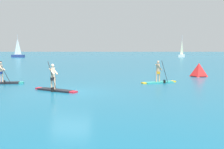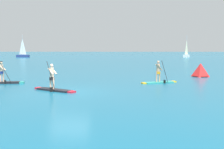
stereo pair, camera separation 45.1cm
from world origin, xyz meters
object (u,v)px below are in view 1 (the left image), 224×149
object	(u,v)px
race_marker_buoy	(199,70)
sailboat_left_horizon	(18,54)
paddleboarder_near_left	(2,80)
paddleboarder_far_right	(159,77)
sailboat_right_horizon	(182,54)
paddleboarder_mid_center	(55,85)

from	to	relation	value
race_marker_buoy	sailboat_left_horizon	size ratio (longest dim) A/B	0.23
paddleboarder_near_left	race_marker_buoy	xyz separation A→B (m)	(16.99, 5.94, 0.27)
paddleboarder_far_right	sailboat_right_horizon	world-z (taller)	sailboat_right_horizon
paddleboarder_near_left	sailboat_right_horizon	bearing A→B (deg)	58.35
sailboat_left_horizon	sailboat_right_horizon	world-z (taller)	sailboat_left_horizon
race_marker_buoy	sailboat_right_horizon	distance (m)	60.60
paddleboarder_mid_center	sailboat_right_horizon	size ratio (longest dim) A/B	0.44
race_marker_buoy	sailboat_right_horizon	world-z (taller)	sailboat_right_horizon
paddleboarder_far_right	sailboat_right_horizon	distance (m)	66.55
race_marker_buoy	paddleboarder_near_left	bearing A→B (deg)	-160.74
paddleboarder_far_right	race_marker_buoy	distance (m)	6.85
paddleboarder_far_right	sailboat_left_horizon	xyz separation A→B (m)	(-34.21, 62.03, 0.54)
paddleboarder_near_left	sailboat_right_horizon	world-z (taller)	sailboat_right_horizon
paddleboarder_near_left	sailboat_left_horizon	bearing A→B (deg)	101.56
sailboat_left_horizon	paddleboarder_far_right	bearing A→B (deg)	-52.17
paddleboarder_far_right	sailboat_right_horizon	size ratio (longest dim) A/B	0.43
race_marker_buoy	sailboat_right_horizon	bearing A→B (deg)	78.45
paddleboarder_near_left	paddleboarder_mid_center	xyz separation A→B (m)	(4.97, -3.49, 0.03)
paddleboarder_far_right	paddleboarder_near_left	bearing A→B (deg)	159.95
race_marker_buoy	paddleboarder_far_right	bearing A→B (deg)	-132.88
paddleboarder_mid_center	race_marker_buoy	size ratio (longest dim) A/B	1.88
paddleboarder_near_left	paddleboarder_far_right	xyz separation A→B (m)	(12.33, 0.92, 0.10)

